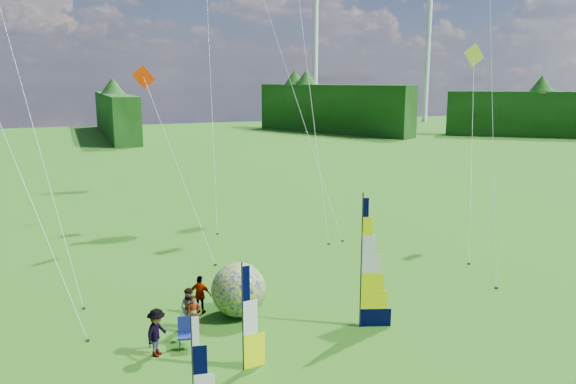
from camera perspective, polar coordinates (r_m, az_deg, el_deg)
name	(u,v)px	position (r m, az deg, el deg)	size (l,w,h in m)	color
ground	(359,369)	(20.21, 7.21, -17.42)	(220.00, 220.00, 0.00)	#296113
treeline_ring	(362,257)	(18.62, 7.52, -6.57)	(210.00, 210.00, 8.00)	#245520
turbine_left	(427,56)	(135.73, 13.98, 13.31)	(8.00, 1.20, 30.00)	silver
turbine_right	(315,55)	(129.23, 2.79, 13.73)	(8.00, 1.20, 30.00)	silver
feather_banner_main	(361,264)	(22.25, 7.45, -7.25)	(1.42, 0.10, 5.27)	black
side_banner_left	(243,319)	(19.24, -4.62, -12.76)	(1.03, 0.10, 3.70)	#FDFF00
side_banner_far	(192,361)	(17.82, -9.70, -16.55)	(0.85, 0.10, 2.82)	white
bol_inflatable	(239,290)	(23.69, -5.03, -9.86)	(2.28, 2.28, 2.28)	navy
spectator_a	(194,314)	(22.56, -9.56, -12.16)	(0.55, 0.36, 1.51)	#66594C
spectator_b	(190,309)	(22.85, -9.93, -11.61)	(0.82, 0.41, 1.69)	#66594C
spectator_c	(157,332)	(21.06, -13.18, -13.72)	(1.14, 0.42, 1.76)	#66594C
spectator_d	(200,295)	(24.20, -8.90, -10.29)	(0.97, 0.40, 1.66)	#66594C
camp_chair	(186,334)	(21.47, -10.31, -14.00)	(0.66, 0.66, 1.15)	#0D174F
kite_whale	(292,75)	(38.56, 0.43, 11.83)	(4.70, 16.11, 20.01)	black
kite_rainbow_delta	(30,97)	(28.43, -24.74, 8.80)	(8.19, 13.27, 17.87)	#D7214C
kite_parafoil	(493,65)	(30.18, 20.11, 12.04)	(6.75, 9.70, 20.81)	#AC0D2B
small_kite_red	(177,154)	(32.53, -11.25, 3.78)	(4.61, 10.30, 11.04)	#EE2D00
small_kite_orange	(311,88)	(36.69, 2.36, 10.49)	(4.26, 11.65, 18.27)	#E85708
small_kite_yellow	(472,140)	(34.48, 18.23, 5.03)	(7.48, 9.12, 12.45)	yellow
small_kite_pink	(7,130)	(24.08, -26.68, 5.67)	(6.79, 7.99, 15.63)	#D95B84
small_kite_green	(211,85)	(39.94, -7.83, 10.67)	(4.56, 12.41, 18.56)	green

